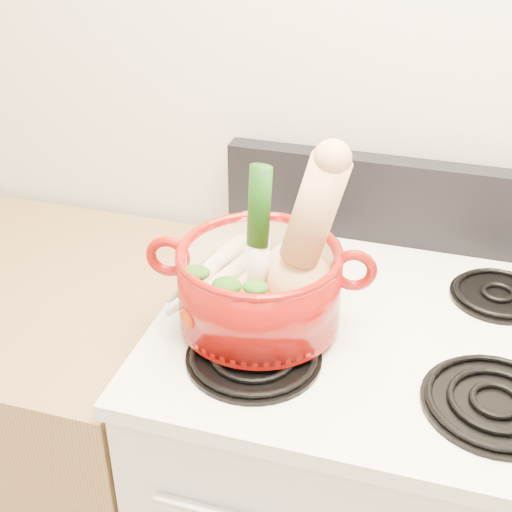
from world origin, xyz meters
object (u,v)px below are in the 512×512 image
(stove_body, at_px, (362,510))
(squash, at_px, (301,234))
(dutch_oven, at_px, (259,286))
(leek, at_px, (258,234))

(stove_body, distance_m, squash, 0.69)
(dutch_oven, xyz_separation_m, leek, (-0.01, 0.02, 0.09))
(leek, bearing_deg, squash, 9.04)
(dutch_oven, height_order, leek, leek)
(stove_body, height_order, dutch_oven, dutch_oven)
(dutch_oven, height_order, squash, squash)
(dutch_oven, relative_size, leek, 1.08)
(stove_body, distance_m, dutch_oven, 0.62)
(stove_body, xyz_separation_m, leek, (-0.22, -0.05, 0.66))
(stove_body, relative_size, dutch_oven, 3.36)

